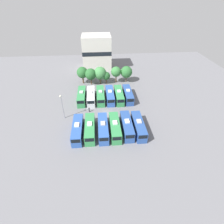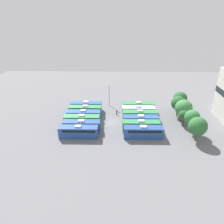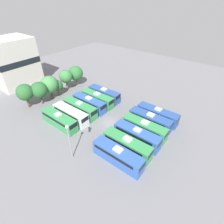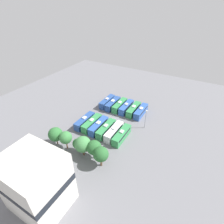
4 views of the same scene
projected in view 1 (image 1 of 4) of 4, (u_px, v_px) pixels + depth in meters
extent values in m
plane|color=slate|center=(107.00, 114.00, 54.55)|extent=(117.06, 117.06, 0.00)
cube|color=#2D56A8|center=(78.00, 130.00, 46.18)|extent=(2.55, 10.18, 3.05)
cube|color=black|center=(77.00, 127.00, 45.89)|extent=(2.59, 8.65, 0.67)
cube|color=black|center=(76.00, 141.00, 41.58)|extent=(2.24, 0.08, 1.07)
cube|color=white|center=(77.00, 125.00, 45.18)|extent=(1.20, 1.60, 0.35)
cube|color=#338C4C|center=(90.00, 129.00, 46.52)|extent=(2.55, 10.18, 3.05)
cube|color=black|center=(90.00, 126.00, 46.23)|extent=(2.59, 8.65, 0.67)
cube|color=black|center=(89.00, 140.00, 41.92)|extent=(2.24, 0.08, 1.07)
cube|color=white|center=(89.00, 124.00, 45.52)|extent=(1.20, 1.60, 0.35)
cube|color=#2D56A8|center=(103.00, 128.00, 46.66)|extent=(2.55, 10.18, 3.05)
cube|color=black|center=(103.00, 125.00, 46.37)|extent=(2.59, 8.65, 0.67)
cube|color=black|center=(104.00, 139.00, 42.07)|extent=(2.24, 0.08, 1.07)
cube|color=#B2B2B7|center=(103.00, 123.00, 45.66)|extent=(1.20, 1.60, 0.35)
cube|color=#338C4C|center=(115.00, 128.00, 46.90)|extent=(2.55, 10.18, 3.05)
cube|color=black|center=(115.00, 124.00, 46.62)|extent=(2.59, 8.65, 0.67)
cube|color=black|center=(117.00, 139.00, 42.31)|extent=(2.24, 0.08, 1.07)
cube|color=silver|center=(115.00, 123.00, 45.91)|extent=(1.20, 1.60, 0.35)
cube|color=#284C93|center=(127.00, 126.00, 47.42)|extent=(2.55, 10.18, 3.05)
cube|color=black|center=(127.00, 123.00, 47.13)|extent=(2.59, 8.65, 0.67)
cube|color=black|center=(130.00, 137.00, 42.83)|extent=(2.24, 0.08, 1.07)
cube|color=white|center=(127.00, 121.00, 46.42)|extent=(1.20, 1.60, 0.35)
cube|color=#284C93|center=(138.00, 126.00, 47.35)|extent=(2.55, 10.18, 3.05)
cube|color=black|center=(139.00, 123.00, 47.06)|extent=(2.59, 8.65, 0.67)
cube|color=black|center=(143.00, 137.00, 42.76)|extent=(2.24, 0.08, 1.07)
cube|color=#B2B2B7|center=(139.00, 121.00, 46.35)|extent=(1.20, 1.60, 0.35)
cube|color=#338C4C|center=(82.00, 96.00, 60.09)|extent=(2.55, 10.18, 3.05)
cube|color=black|center=(81.00, 94.00, 59.81)|extent=(2.59, 8.65, 0.67)
cube|color=black|center=(81.00, 102.00, 55.50)|extent=(2.24, 0.08, 1.07)
cube|color=#B2B2B7|center=(81.00, 92.00, 59.10)|extent=(1.20, 1.60, 0.35)
cube|color=silver|center=(91.00, 96.00, 60.07)|extent=(2.55, 10.18, 3.05)
cube|color=black|center=(91.00, 94.00, 59.78)|extent=(2.59, 8.65, 0.67)
cube|color=black|center=(91.00, 102.00, 55.47)|extent=(2.24, 0.08, 1.07)
cube|color=#B2B2B7|center=(91.00, 92.00, 59.07)|extent=(1.20, 1.60, 0.35)
cube|color=#338C4C|center=(100.00, 96.00, 60.42)|extent=(2.55, 10.18, 3.05)
cube|color=black|center=(100.00, 93.00, 60.13)|extent=(2.59, 8.65, 0.67)
cube|color=black|center=(101.00, 102.00, 55.82)|extent=(2.24, 0.08, 1.07)
cube|color=#B2B2B7|center=(100.00, 92.00, 59.42)|extent=(1.20, 1.60, 0.35)
cube|color=#2D56A8|center=(110.00, 96.00, 60.54)|extent=(2.55, 10.18, 3.05)
cube|color=black|center=(110.00, 93.00, 60.25)|extent=(2.59, 8.65, 0.67)
cube|color=black|center=(111.00, 101.00, 55.94)|extent=(2.24, 0.08, 1.07)
cube|color=white|center=(110.00, 91.00, 59.54)|extent=(1.20, 1.60, 0.35)
cube|color=#338C4C|center=(119.00, 95.00, 60.64)|extent=(2.55, 10.18, 3.05)
cube|color=black|center=(119.00, 93.00, 60.35)|extent=(2.59, 8.65, 0.67)
cube|color=black|center=(121.00, 101.00, 56.05)|extent=(2.24, 0.08, 1.07)
cube|color=silver|center=(119.00, 91.00, 59.64)|extent=(1.20, 1.60, 0.35)
cube|color=#284C93|center=(128.00, 95.00, 61.04)|extent=(2.55, 10.18, 3.05)
cube|color=black|center=(128.00, 92.00, 60.75)|extent=(2.59, 8.65, 0.67)
cube|color=black|center=(131.00, 100.00, 56.44)|extent=(2.24, 0.08, 1.07)
cube|color=silver|center=(128.00, 90.00, 60.04)|extent=(1.20, 1.60, 0.35)
cylinder|color=#333338|center=(89.00, 110.00, 55.01)|extent=(0.36, 0.36, 1.46)
sphere|color=tan|center=(89.00, 108.00, 54.51)|extent=(0.24, 0.24, 0.24)
cylinder|color=gray|center=(63.00, 108.00, 50.63)|extent=(0.20, 0.20, 7.42)
sphere|color=#EAE5C6|center=(60.00, 96.00, 48.35)|extent=(0.60, 0.60, 0.60)
cylinder|color=brown|center=(83.00, 80.00, 70.79)|extent=(0.60, 0.60, 3.06)
sphere|color=#28602D|center=(82.00, 73.00, 68.98)|extent=(4.45, 4.45, 4.45)
cylinder|color=brown|center=(91.00, 81.00, 69.98)|extent=(0.41, 0.41, 2.83)
sphere|color=#28602D|center=(91.00, 74.00, 68.23)|extent=(4.47, 4.47, 4.47)
cylinder|color=brown|center=(100.00, 80.00, 70.77)|extent=(0.55, 0.55, 2.66)
sphere|color=#428447|center=(100.00, 73.00, 68.96)|extent=(5.04, 5.04, 5.04)
cylinder|color=brown|center=(106.00, 81.00, 70.82)|extent=(0.44, 0.44, 2.19)
sphere|color=#28602D|center=(106.00, 76.00, 69.50)|extent=(3.28, 3.28, 3.28)
cylinder|color=brown|center=(116.00, 79.00, 71.42)|extent=(0.45, 0.45, 3.20)
sphere|color=#387A3D|center=(116.00, 72.00, 69.65)|extent=(4.07, 4.07, 4.07)
cylinder|color=brown|center=(126.00, 79.00, 72.02)|extent=(0.37, 0.37, 2.61)
sphere|color=#2D6B33|center=(126.00, 72.00, 70.28)|extent=(4.71, 4.71, 4.71)
cube|color=beige|center=(97.00, 52.00, 80.80)|extent=(12.77, 10.78, 14.97)
cube|color=black|center=(97.00, 51.00, 80.36)|extent=(12.83, 10.84, 1.80)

